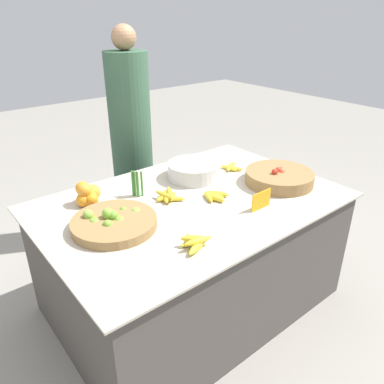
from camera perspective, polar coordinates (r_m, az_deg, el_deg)
ground_plane at (r=2.50m, az=-0.00°, el=-15.96°), size 12.00×12.00×0.00m
market_table at (r=2.28m, az=-0.00°, el=-9.25°), size 1.66×1.13×0.72m
lime_bowl at (r=1.87m, az=-11.82°, el=-4.54°), size 0.42×0.42×0.10m
tomato_basket at (r=2.35m, az=13.14°, el=2.23°), size 0.41×0.41×0.11m
orange_pile at (r=2.11m, az=-15.66°, el=-0.35°), size 0.16×0.15×0.13m
metal_bowl at (r=2.35m, az=0.28°, el=3.31°), size 0.33×0.33×0.10m
price_sign at (r=2.02m, az=10.50°, el=-1.23°), size 0.14×0.01×0.10m
veg_bundle at (r=2.13m, az=-8.40°, el=1.22°), size 0.05×0.05×0.15m
banana_bunch_front_left at (r=2.51m, az=5.93°, el=3.79°), size 0.16×0.15×0.03m
banana_bunch_middle_right at (r=2.09m, az=-3.78°, el=-0.63°), size 0.15×0.17×0.05m
banana_bunch_front_right at (r=2.11m, az=3.33°, el=-0.59°), size 0.16×0.17×0.03m
banana_bunch_middle_left at (r=1.68m, az=0.49°, el=-7.64°), size 0.16×0.16×0.06m
vendor_person at (r=2.91m, az=-9.16°, el=6.93°), size 0.31×0.31×1.59m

